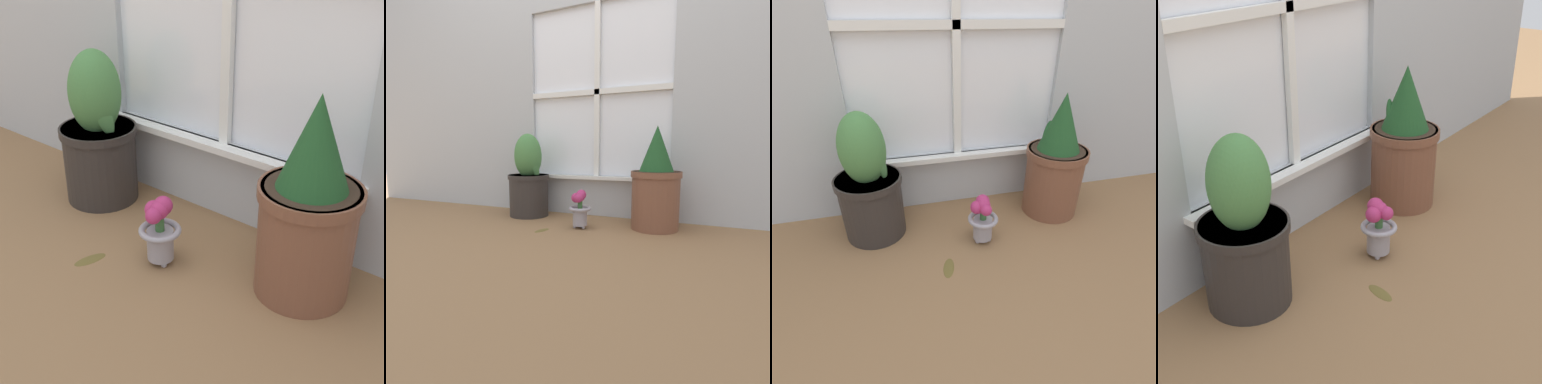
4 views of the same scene
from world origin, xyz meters
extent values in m
plane|color=olive|center=(0.00, 0.00, 0.00)|extent=(10.00, 10.00, 0.00)
cube|color=#B2B7BC|center=(0.00, 0.50, 0.14)|extent=(1.00, 0.05, 0.29)
cube|color=white|center=(0.00, 0.46, 0.28)|extent=(1.06, 0.06, 0.02)
cylinder|color=#2D2826|center=(-0.45, 0.30, 0.15)|extent=(0.27, 0.27, 0.30)
cylinder|color=#2D2826|center=(-0.45, 0.30, 0.28)|extent=(0.29, 0.29, 0.03)
cylinder|color=#38281E|center=(-0.45, 0.30, 0.29)|extent=(0.25, 0.25, 0.01)
ellipsoid|color=#477F42|center=(-0.45, 0.30, 0.43)|extent=(0.19, 0.19, 0.31)
ellipsoid|color=#477F42|center=(-0.38, 0.27, 0.37)|extent=(0.07, 0.12, 0.18)
cylinder|color=brown|center=(0.45, 0.27, 0.17)|extent=(0.28, 0.28, 0.35)
cylinder|color=brown|center=(0.45, 0.27, 0.33)|extent=(0.29, 0.29, 0.03)
cylinder|color=#38281E|center=(0.45, 0.27, 0.34)|extent=(0.26, 0.26, 0.01)
cone|color=#1E4C23|center=(0.45, 0.27, 0.48)|extent=(0.20, 0.20, 0.26)
ellipsoid|color=#1E4C23|center=(0.40, 0.32, 0.41)|extent=(0.09, 0.08, 0.13)
sphere|color=#99939E|center=(0.03, 0.14, 0.01)|extent=(0.02, 0.02, 0.02)
sphere|color=#99939E|center=(0.00, 0.09, 0.01)|extent=(0.02, 0.02, 0.02)
sphere|color=#99939E|center=(0.05, 0.09, 0.01)|extent=(0.02, 0.02, 0.02)
cylinder|color=#99939E|center=(0.03, 0.11, 0.07)|extent=(0.09, 0.09, 0.10)
torus|color=#99939E|center=(0.03, 0.11, 0.12)|extent=(0.14, 0.14, 0.02)
cylinder|color=#386633|center=(0.03, 0.11, 0.15)|extent=(0.03, 0.03, 0.06)
sphere|color=#B22D66|center=(0.03, 0.11, 0.19)|extent=(0.06, 0.06, 0.06)
sphere|color=#B22D66|center=(0.03, 0.13, 0.20)|extent=(0.06, 0.06, 0.06)
sphere|color=#B22D66|center=(0.00, 0.12, 0.18)|extent=(0.06, 0.06, 0.06)
sphere|color=#B22D66|center=(0.03, 0.08, 0.19)|extent=(0.05, 0.05, 0.05)
ellipsoid|color=brown|center=(-0.16, -0.03, 0.00)|extent=(0.07, 0.12, 0.01)
camera|label=1|loc=(1.00, -0.93, 1.02)|focal=50.00mm
camera|label=2|loc=(0.70, -1.52, 0.47)|focal=28.00mm
camera|label=3|loc=(-0.32, -0.91, 0.91)|focal=28.00mm
camera|label=4|loc=(-1.38, -0.82, 1.12)|focal=50.00mm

